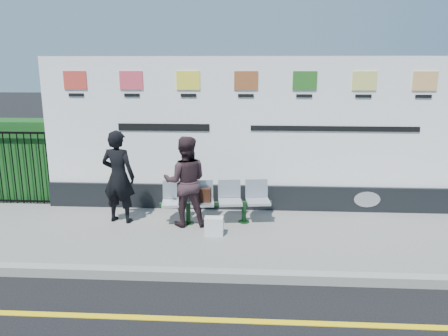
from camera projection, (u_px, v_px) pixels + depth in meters
name	position (u px, v px, depth m)	size (l,w,h in m)	color
ground	(198.00, 320.00, 5.22)	(80.00, 80.00, 0.00)	black
pavement	(215.00, 235.00, 7.64)	(14.00, 3.00, 0.12)	slate
kerb	(207.00, 275.00, 6.18)	(14.00, 0.18, 0.14)	gray
yellow_line	(198.00, 320.00, 5.22)	(14.00, 0.10, 0.01)	yellow
billboard	(245.00, 145.00, 8.60)	(8.00, 0.30, 3.00)	black
hedge	(11.00, 159.00, 9.43)	(2.35, 0.70, 1.70)	#154717
railing	(0.00, 167.00, 9.01)	(2.05, 0.06, 1.54)	black
bench	(216.00, 212.00, 8.01)	(1.96, 0.52, 0.42)	#B9BDC2
woman_left	(118.00, 177.00, 7.94)	(0.63, 0.41, 1.72)	black
woman_right	(186.00, 181.00, 7.78)	(0.79, 0.62, 1.63)	#322024
handbag_brown	(202.00, 195.00, 7.91)	(0.32, 0.14, 0.25)	black
carrier_bag_white	(214.00, 226.00, 7.46)	(0.32, 0.19, 0.32)	silver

